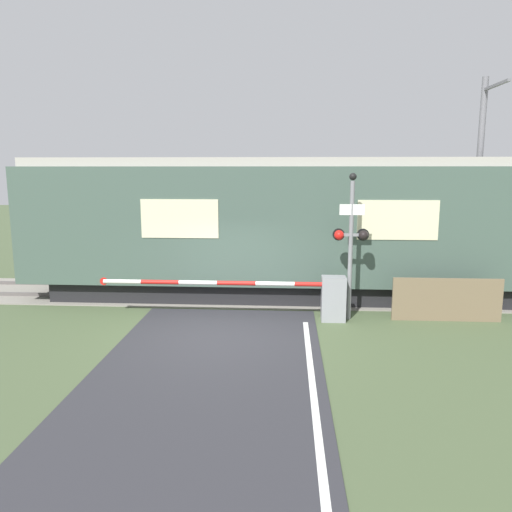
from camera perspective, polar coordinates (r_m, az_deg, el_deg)
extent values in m
plane|color=#475638|center=(11.71, -3.86, -8.96)|extent=(80.00, 80.00, 0.00)
cube|color=gray|center=(15.31, -2.02, -4.34)|extent=(36.00, 3.20, 0.03)
cube|color=#595451|center=(14.60, -2.30, -4.78)|extent=(36.00, 0.08, 0.10)
cube|color=#595451|center=(15.99, -1.77, -3.47)|extent=(36.00, 0.08, 0.10)
cube|color=black|center=(15.43, 14.28, -3.43)|extent=(19.27, 2.71, 0.60)
cube|color=#42564C|center=(15.11, 14.60, 3.69)|extent=(20.94, 3.18, 3.25)
cube|color=#ADA89E|center=(15.03, 14.89, 10.31)|extent=(20.52, 2.93, 0.24)
cube|color=beige|center=(13.53, 15.91, 3.96)|extent=(2.09, 0.02, 1.04)
cube|color=beige|center=(13.54, -8.73, 4.23)|extent=(2.09, 0.02, 1.04)
cube|color=gray|center=(12.73, 8.84, -4.84)|extent=(0.60, 0.44, 1.13)
cylinder|color=gray|center=(12.64, 8.88, -3.25)|extent=(0.16, 0.16, 0.18)
cylinder|color=red|center=(12.60, 6.66, -3.23)|extent=(0.98, 0.11, 0.11)
cylinder|color=white|center=(12.59, 2.19, -3.19)|extent=(0.98, 0.11, 0.11)
cylinder|color=red|center=(12.65, -2.27, -3.12)|extent=(0.98, 0.11, 0.11)
cylinder|color=white|center=(12.79, -6.65, -3.04)|extent=(0.98, 0.11, 0.11)
cylinder|color=red|center=(13.00, -10.92, -2.95)|extent=(0.98, 0.11, 0.11)
cylinder|color=white|center=(13.28, -15.02, -2.84)|extent=(0.98, 0.11, 0.11)
cylinder|color=red|center=(13.44, -17.01, -2.78)|extent=(0.20, 0.02, 0.20)
cylinder|color=gray|center=(12.67, 10.75, 0.51)|extent=(0.11, 0.11, 3.50)
cube|color=gray|center=(12.61, 10.81, 2.39)|extent=(0.72, 0.07, 0.07)
sphere|color=red|center=(12.53, 9.47, 2.38)|extent=(0.24, 0.24, 0.24)
sphere|color=black|center=(12.61, 12.19, 2.34)|extent=(0.24, 0.24, 0.24)
cylinder|color=black|center=(12.64, 9.42, 2.45)|extent=(0.30, 0.06, 0.30)
cylinder|color=black|center=(12.71, 12.12, 2.40)|extent=(0.30, 0.06, 0.30)
cube|color=white|center=(12.51, 10.92, 5.23)|extent=(0.61, 0.02, 0.26)
sphere|color=black|center=(12.51, 11.02, 8.89)|extent=(0.18, 0.18, 0.18)
cylinder|color=slate|center=(18.11, 24.01, 7.67)|extent=(0.20, 0.20, 6.67)
cube|color=slate|center=(17.44, 25.78, 17.19)|extent=(0.10, 1.80, 0.08)
cube|color=#726047|center=(13.43, 20.98, -4.69)|extent=(2.70, 0.06, 1.10)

